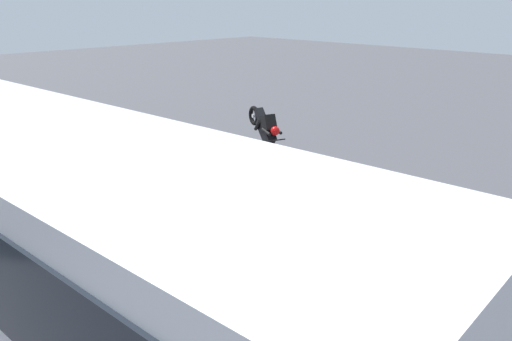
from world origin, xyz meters
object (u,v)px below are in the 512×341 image
(spectator_centre, at_px, (171,199))
(stunt_motorcycle, at_px, (265,130))
(spectator_far_left, at_px, (271,240))
(parked_motorcycle_silver, at_px, (168,264))
(traffic_cone, at_px, (270,173))
(spectator_left, at_px, (218,225))
(tour_bus, at_px, (38,239))

(spectator_centre, bearing_deg, stunt_motorcycle, -64.08)
(stunt_motorcycle, bearing_deg, spectator_far_left, 134.26)
(parked_motorcycle_silver, distance_m, traffic_cone, 5.49)
(spectator_left, height_order, parked_motorcycle_silver, spectator_left)
(traffic_cone, bearing_deg, spectator_left, 122.48)
(spectator_centre, height_order, parked_motorcycle_silver, spectator_centre)
(spectator_far_left, relative_size, traffic_cone, 2.87)
(tour_bus, relative_size, spectator_far_left, 6.26)
(spectator_far_left, height_order, parked_motorcycle_silver, spectator_far_left)
(spectator_centre, distance_m, stunt_motorcycle, 5.88)
(spectator_far_left, relative_size, parked_motorcycle_silver, 0.90)
(tour_bus, distance_m, parked_motorcycle_silver, 2.33)
(parked_motorcycle_silver, bearing_deg, spectator_centre, -39.79)
(spectator_centre, height_order, stunt_motorcycle, spectator_centre)
(parked_motorcycle_silver, height_order, stunt_motorcycle, stunt_motorcycle)
(tour_bus, height_order, spectator_centre, tour_bus)
(spectator_far_left, bearing_deg, parked_motorcycle_silver, 32.89)
(spectator_far_left, relative_size, spectator_left, 1.08)
(parked_motorcycle_silver, bearing_deg, tour_bus, 90.18)
(stunt_motorcycle, bearing_deg, tour_bus, 114.18)
(tour_bus, distance_m, traffic_cone, 7.49)
(spectator_centre, bearing_deg, spectator_left, 176.31)
(spectator_far_left, bearing_deg, tour_bus, 63.93)
(spectator_far_left, distance_m, parked_motorcycle_silver, 1.83)
(parked_motorcycle_silver, relative_size, stunt_motorcycle, 1.04)
(spectator_far_left, bearing_deg, spectator_left, 4.75)
(spectator_left, bearing_deg, spectator_far_left, -175.25)
(stunt_motorcycle, bearing_deg, traffic_cone, 137.76)
(spectator_left, relative_size, traffic_cone, 2.67)
(tour_bus, distance_m, spectator_far_left, 3.34)
(spectator_far_left, xyz_separation_m, parked_motorcycle_silver, (1.45, 0.94, -0.60))
(spectator_left, bearing_deg, stunt_motorcycle, -53.32)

